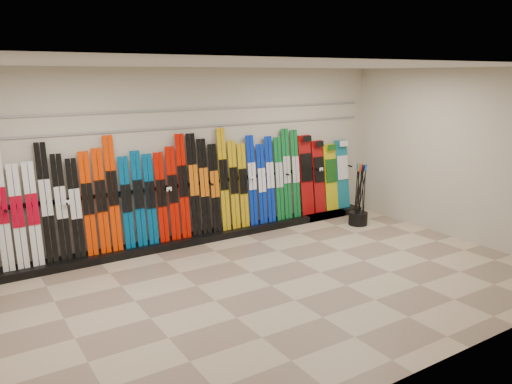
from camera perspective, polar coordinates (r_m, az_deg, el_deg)
floor at (r=7.11m, az=1.77°, el=-10.64°), size 8.00×8.00×0.00m
back_wall at (r=8.78m, az=-7.43°, el=4.13°), size 8.00×0.00×8.00m
right_wall at (r=9.46m, az=22.31°, el=3.91°), size 0.00×5.00×5.00m
ceiling at (r=6.50m, az=1.96°, el=14.32°), size 8.00×8.00×0.00m
ski_rack_base at (r=9.03m, az=-5.26°, el=-4.98°), size 8.00×0.40×0.12m
skis at (r=8.55m, az=-9.47°, el=0.00°), size 5.38×0.22×1.84m
snowboards at (r=10.35m, az=7.84°, el=1.86°), size 1.27×0.24×1.59m
pole_bin at (r=10.00m, az=11.58°, el=-2.98°), size 0.37×0.37×0.25m
ski_poles at (r=9.90m, az=11.77°, el=-0.25°), size 0.28×0.30×1.18m
slatwall_rail_0 at (r=8.70m, az=-7.47°, el=7.37°), size 7.60×0.02×0.03m
slatwall_rail_1 at (r=8.67m, az=-7.54°, el=9.34°), size 7.60×0.02×0.03m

